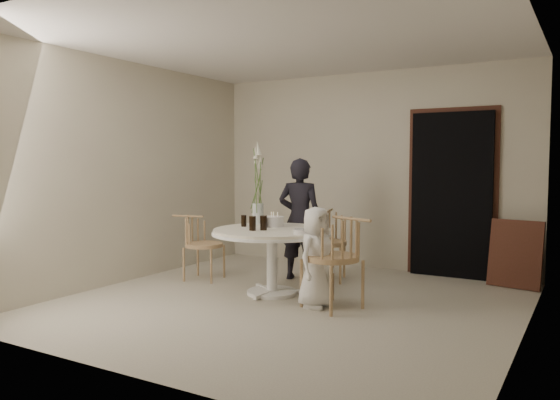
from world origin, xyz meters
The scene contains 18 objects.
ground centered at (0.00, 0.00, 0.00)m, with size 4.50×4.50×0.00m, color beige.
room_shell centered at (0.00, 0.00, 1.62)m, with size 4.50×4.50×4.50m.
doorway centered at (1.15, 2.19, 1.05)m, with size 1.00×0.10×2.10m, color black.
door_trim centered at (1.15, 2.23, 1.11)m, with size 1.12×0.03×2.22m, color #52261C.
table centered at (-0.35, 0.25, 0.62)m, with size 1.33×1.33×0.73m.
picture_frame centered at (1.95, 1.95, 0.40)m, with size 0.60×0.04×0.80m, color #52261C.
chair_far centered at (-0.17, 1.33, 0.56)m, with size 0.57×0.60×0.87m.
chair_right centered at (0.59, 0.01, 0.61)m, with size 0.68×0.65×0.95m.
chair_left centered at (-1.58, 0.45, 0.52)m, with size 0.53×0.50×0.81m.
girl centered at (-0.45, 1.08, 0.76)m, with size 0.55×0.36×1.52m, color black.
boy centered at (0.31, 0.01, 0.51)m, with size 0.50×0.32×1.02m, color white.
birthday_cake centered at (-0.46, 0.46, 0.79)m, with size 0.24×0.24×0.17m.
cola_tumbler_a centered at (-0.46, 0.03, 0.81)m, with size 0.07×0.07×0.16m, color black.
cola_tumbler_b centered at (-0.38, 0.11, 0.81)m, with size 0.07×0.07×0.16m, color black.
cola_tumbler_c centered at (-0.75, 0.29, 0.80)m, with size 0.06×0.06×0.13m, color black.
cola_tumbler_d centered at (-0.49, 0.30, 0.80)m, with size 0.07×0.07×0.14m, color black.
plate_stack centered at (0.14, 0.05, 0.75)m, with size 0.19×0.19×0.05m, color silver.
flower_vase centered at (-0.75, 0.59, 1.11)m, with size 0.13×0.13×0.98m.
Camera 1 is at (2.74, -4.89, 1.47)m, focal length 35.00 mm.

